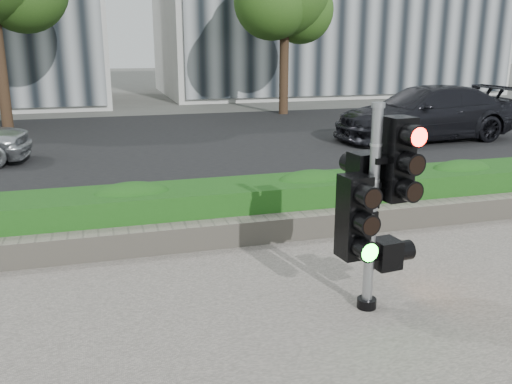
# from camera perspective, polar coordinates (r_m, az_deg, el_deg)

# --- Properties ---
(ground) EXTENTS (120.00, 120.00, 0.00)m
(ground) POSITION_cam_1_polar(r_m,az_deg,el_deg) (5.88, 1.21, -12.15)
(ground) COLOR #51514C
(ground) RESTS_ON ground
(road) EXTENTS (60.00, 13.00, 0.02)m
(road) POSITION_cam_1_polar(r_m,az_deg,el_deg) (15.29, -10.06, 4.93)
(road) COLOR black
(road) RESTS_ON ground
(curb) EXTENTS (60.00, 0.25, 0.12)m
(curb) POSITION_cam_1_polar(r_m,az_deg,el_deg) (8.69, -4.99, -2.50)
(curb) COLOR gray
(curb) RESTS_ON ground
(stone_wall) EXTENTS (12.00, 0.32, 0.34)m
(stone_wall) POSITION_cam_1_polar(r_m,az_deg,el_deg) (7.48, -3.13, -4.30)
(stone_wall) COLOR gray
(stone_wall) RESTS_ON sidewalk
(hedge) EXTENTS (12.00, 1.00, 0.68)m
(hedge) POSITION_cam_1_polar(r_m,az_deg,el_deg) (8.03, -4.20, -1.66)
(hedge) COLOR #308127
(hedge) RESTS_ON sidewalk
(traffic_signal) EXTENTS (0.76, 0.59, 2.15)m
(traffic_signal) POSITION_cam_1_polar(r_m,az_deg,el_deg) (5.56, 12.26, -0.65)
(traffic_signal) COLOR black
(traffic_signal) RESTS_ON sidewalk
(car_dark) EXTENTS (5.38, 2.35, 1.54)m
(car_dark) POSITION_cam_1_polar(r_m,az_deg,el_deg) (16.41, 17.30, 7.93)
(car_dark) COLOR black
(car_dark) RESTS_ON road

